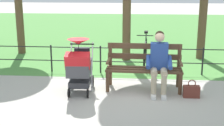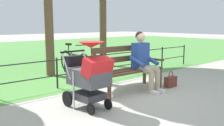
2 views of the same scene
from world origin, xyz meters
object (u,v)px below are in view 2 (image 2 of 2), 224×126
at_px(bicycle, 75,62).
at_px(handbag, 171,81).
at_px(park_bench, 127,66).
at_px(stroller, 89,74).
at_px(person_on_bench, 144,59).

bearing_deg(bicycle, handbag, 108.34).
bearing_deg(park_bench, handbag, 152.86).
height_order(park_bench, bicycle, park_bench).
bearing_deg(stroller, park_bench, -162.67).
xyz_separation_m(park_bench, person_on_bench, (-0.30, 0.22, 0.15)).
height_order(park_bench, handbag, park_bench).
relative_size(park_bench, person_on_bench, 1.27).
relative_size(park_bench, stroller, 1.40).
xyz_separation_m(handbag, bicycle, (0.88, -2.65, 0.24)).
xyz_separation_m(park_bench, bicycle, (-0.07, -2.16, -0.16)).
bearing_deg(stroller, handbag, 178.16).
bearing_deg(bicycle, park_bench, 88.18).
distance_m(person_on_bench, stroller, 1.63).
xyz_separation_m(person_on_bench, handbag, (-0.65, 0.26, -0.55)).
distance_m(park_bench, handbag, 1.14).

